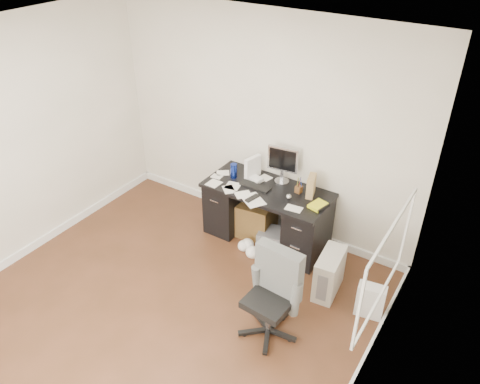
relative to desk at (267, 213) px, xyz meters
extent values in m
plane|color=#402614|center=(-0.30, -1.65, -0.40)|extent=(4.00, 4.00, 0.00)
cube|color=beige|center=(-0.30, 0.35, 0.95)|extent=(4.00, 0.02, 2.70)
cube|color=beige|center=(-2.30, -1.65, 0.95)|extent=(0.02, 4.00, 2.70)
cube|color=beige|center=(1.70, -1.65, 0.95)|extent=(0.02, 4.00, 2.70)
cube|color=white|center=(-0.30, -1.65, 2.30)|extent=(4.00, 4.00, 0.02)
cube|color=white|center=(-0.30, 0.33, -0.35)|extent=(4.00, 0.03, 0.10)
cube|color=white|center=(-2.29, -1.65, -0.35)|extent=(0.03, 4.00, 0.10)
cube|color=black|center=(0.00, 0.00, 0.33)|extent=(1.50, 0.70, 0.04)
cube|color=black|center=(-0.55, 0.00, -0.04)|extent=(0.40, 0.60, 0.71)
cube|color=black|center=(0.55, 0.00, -0.04)|extent=(0.40, 0.60, 0.71)
cube|color=black|center=(0.00, 0.33, 0.06)|extent=(0.70, 0.03, 0.51)
cube|color=black|center=(-0.14, -0.05, 0.36)|extent=(0.38, 0.13, 0.02)
sphere|color=#AEAEB2|center=(0.32, -0.07, 0.38)|extent=(0.08, 0.08, 0.07)
cylinder|color=navy|center=(-0.48, 0.00, 0.44)|extent=(0.10, 0.10, 0.18)
cube|color=white|center=(-0.29, 0.14, 0.49)|extent=(0.16, 0.25, 0.27)
cube|color=#A27D4E|center=(0.48, 0.14, 0.47)|extent=(0.16, 0.23, 0.25)
cube|color=yellow|center=(0.66, -0.03, 0.37)|extent=(0.20, 0.23, 0.04)
cube|color=beige|center=(1.02, -0.42, -0.15)|extent=(0.27, 0.51, 0.49)
cube|color=silver|center=(1.51, -0.51, -0.21)|extent=(0.31, 0.24, 0.38)
cube|color=#4D3617|center=(-0.20, 0.07, -0.17)|extent=(0.51, 0.51, 0.45)
cube|color=slate|center=(0.14, -0.05, -0.29)|extent=(0.42, 0.37, 0.21)
camera|label=1|loc=(2.24, -4.09, 3.25)|focal=35.00mm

